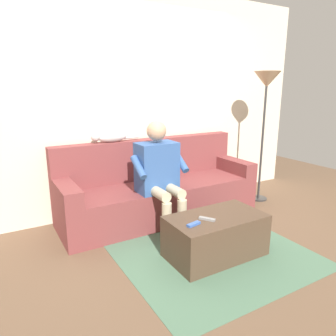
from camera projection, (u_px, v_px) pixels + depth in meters
ground_plane at (192, 239)px, 3.31m from camera, size 8.00×8.00×0.00m
back_wall at (142, 103)px, 3.94m from camera, size 4.97×0.06×2.70m
couch at (158, 191)px, 3.85m from camera, size 2.40×0.76×0.92m
coffee_table at (216, 236)px, 2.94m from camera, size 0.90×0.50×0.40m
person_solo_seated at (159, 171)px, 3.38m from camera, size 0.58×0.56×1.20m
cat_on_backrest at (110, 137)px, 3.64m from camera, size 0.58×0.13×0.14m
remote_blue at (194, 224)px, 2.70m from camera, size 0.14×0.07×0.02m
remote_gray at (207, 219)px, 2.80m from camera, size 0.11×0.14×0.02m
floor_rug at (207, 249)px, 3.10m from camera, size 1.72×1.75×0.01m
floor_lamp at (266, 89)px, 4.10m from camera, size 0.34×0.34×1.74m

